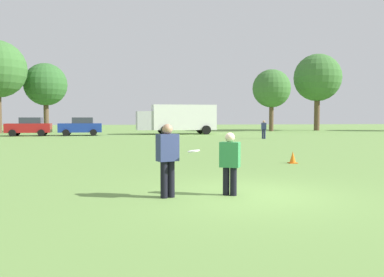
{
  "coord_description": "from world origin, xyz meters",
  "views": [
    {
      "loc": [
        -2.7,
        -8.92,
        1.82
      ],
      "look_at": [
        -1.06,
        1.85,
        1.24
      ],
      "focal_mm": 37.14,
      "sensor_mm": 36.0,
      "label": 1
    }
  ],
  "objects_px": {
    "player_thrower": "(168,156)",
    "frisbee": "(194,151)",
    "parked_car_center": "(81,126)",
    "traffic_cone": "(293,158)",
    "parked_car_mid_left": "(29,127)",
    "box_truck": "(178,118)",
    "player_defender": "(230,160)",
    "bystander_sideline_watcher": "(264,128)"
  },
  "relations": [
    {
      "from": "parked_car_mid_left",
      "to": "bystander_sideline_watcher",
      "type": "height_order",
      "value": "parked_car_mid_left"
    },
    {
      "from": "player_thrower",
      "to": "player_defender",
      "type": "distance_m",
      "value": 1.47
    },
    {
      "from": "frisbee",
      "to": "parked_car_mid_left",
      "type": "distance_m",
      "value": 34.24
    },
    {
      "from": "traffic_cone",
      "to": "player_thrower",
      "type": "bearing_deg",
      "value": -132.61
    },
    {
      "from": "player_thrower",
      "to": "box_truck",
      "type": "relative_size",
      "value": 0.19
    },
    {
      "from": "player_defender",
      "to": "parked_car_center",
      "type": "relative_size",
      "value": 0.34
    },
    {
      "from": "player_thrower",
      "to": "parked_car_center",
      "type": "bearing_deg",
      "value": 100.3
    },
    {
      "from": "parked_car_center",
      "to": "box_truck",
      "type": "distance_m",
      "value": 10.22
    },
    {
      "from": "traffic_cone",
      "to": "box_truck",
      "type": "height_order",
      "value": "box_truck"
    },
    {
      "from": "player_thrower",
      "to": "bystander_sideline_watcher",
      "type": "xyz_separation_m",
      "value": [
        10.33,
        23.57,
        -0.06
      ]
    },
    {
      "from": "box_truck",
      "to": "parked_car_center",
      "type": "bearing_deg",
      "value": -170.41
    },
    {
      "from": "parked_car_center",
      "to": "player_thrower",
      "type": "bearing_deg",
      "value": -79.7
    },
    {
      "from": "frisbee",
      "to": "bystander_sideline_watcher",
      "type": "xyz_separation_m",
      "value": [
        9.76,
        23.77,
        -0.18
      ]
    },
    {
      "from": "player_thrower",
      "to": "traffic_cone",
      "type": "bearing_deg",
      "value": 47.39
    },
    {
      "from": "frisbee",
      "to": "bystander_sideline_watcher",
      "type": "height_order",
      "value": "bystander_sideline_watcher"
    },
    {
      "from": "frisbee",
      "to": "traffic_cone",
      "type": "xyz_separation_m",
      "value": [
        4.95,
        6.19,
        -0.84
      ]
    },
    {
      "from": "frisbee",
      "to": "bystander_sideline_watcher",
      "type": "bearing_deg",
      "value": 67.67
    },
    {
      "from": "traffic_cone",
      "to": "bystander_sideline_watcher",
      "type": "height_order",
      "value": "bystander_sideline_watcher"
    },
    {
      "from": "player_thrower",
      "to": "parked_car_center",
      "type": "relative_size",
      "value": 0.39
    },
    {
      "from": "player_defender",
      "to": "frisbee",
      "type": "bearing_deg",
      "value": -163.9
    },
    {
      "from": "player_defender",
      "to": "parked_car_center",
      "type": "xyz_separation_m",
      "value": [
        -7.33,
        32.22,
        0.11
      ]
    },
    {
      "from": "parked_car_mid_left",
      "to": "parked_car_center",
      "type": "relative_size",
      "value": 1.0
    },
    {
      "from": "parked_car_mid_left",
      "to": "box_truck",
      "type": "bearing_deg",
      "value": 7.13
    },
    {
      "from": "player_thrower",
      "to": "player_defender",
      "type": "xyz_separation_m",
      "value": [
        1.46,
        0.06,
        -0.13
      ]
    },
    {
      "from": "player_defender",
      "to": "bystander_sideline_watcher",
      "type": "distance_m",
      "value": 25.13
    },
    {
      "from": "traffic_cone",
      "to": "parked_car_center",
      "type": "xyz_separation_m",
      "value": [
        -11.39,
        26.28,
        0.69
      ]
    },
    {
      "from": "player_thrower",
      "to": "box_truck",
      "type": "height_order",
      "value": "box_truck"
    },
    {
      "from": "player_defender",
      "to": "traffic_cone",
      "type": "relative_size",
      "value": 3.06
    },
    {
      "from": "parked_car_center",
      "to": "bystander_sideline_watcher",
      "type": "bearing_deg",
      "value": -28.28
    },
    {
      "from": "box_truck",
      "to": "parked_car_mid_left",
      "type": "bearing_deg",
      "value": -172.87
    },
    {
      "from": "traffic_cone",
      "to": "parked_car_mid_left",
      "type": "distance_m",
      "value": 30.79
    },
    {
      "from": "frisbee",
      "to": "box_truck",
      "type": "relative_size",
      "value": 0.03
    },
    {
      "from": "frisbee",
      "to": "parked_car_center",
      "type": "height_order",
      "value": "parked_car_center"
    },
    {
      "from": "player_thrower",
      "to": "traffic_cone",
      "type": "relative_size",
      "value": 3.49
    },
    {
      "from": "frisbee",
      "to": "parked_car_center",
      "type": "xyz_separation_m",
      "value": [
        -6.43,
        32.48,
        -0.15
      ]
    },
    {
      "from": "frisbee",
      "to": "box_truck",
      "type": "xyz_separation_m",
      "value": [
        3.61,
        34.18,
        0.68
      ]
    },
    {
      "from": "traffic_cone",
      "to": "parked_car_mid_left",
      "type": "relative_size",
      "value": 0.11
    },
    {
      "from": "player_thrower",
      "to": "parked_car_mid_left",
      "type": "xyz_separation_m",
      "value": [
        -10.78,
        32.11,
        -0.02
      ]
    },
    {
      "from": "player_thrower",
      "to": "frisbee",
      "type": "distance_m",
      "value": 0.61
    },
    {
      "from": "parked_car_mid_left",
      "to": "frisbee",
      "type": "bearing_deg",
      "value": -70.64
    },
    {
      "from": "traffic_cone",
      "to": "player_defender",
      "type": "bearing_deg",
      "value": -124.35
    },
    {
      "from": "traffic_cone",
      "to": "parked_car_center",
      "type": "bearing_deg",
      "value": 113.42
    }
  ]
}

